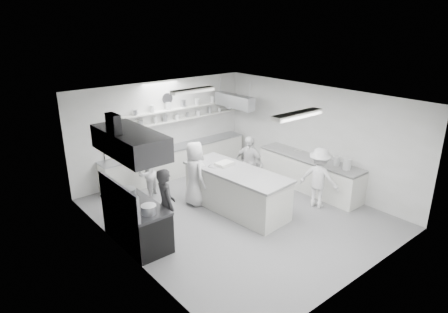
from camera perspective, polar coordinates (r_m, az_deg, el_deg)
floor at (r=10.19m, az=1.81°, el=-8.34°), size 6.00×7.00×0.02m
ceiling at (r=9.17m, az=2.01°, el=8.57°), size 6.00×7.00×0.02m
wall_back at (r=12.29m, az=-9.01°, el=3.96°), size 6.00×0.04×3.00m
wall_front at (r=7.55m, az=19.96°, el=-7.30°), size 6.00×0.04×3.00m
wall_left at (r=8.05m, az=-14.36°, el=-4.99°), size 0.04×7.00×3.00m
wall_right at (r=11.69m, az=12.99°, el=2.88°), size 0.04×7.00×3.00m
stove at (r=8.99m, az=-12.62°, el=-9.60°), size 0.80×1.80×0.90m
exhaust_hood at (r=8.25m, az=-13.59°, el=2.01°), size 0.85×2.00×0.50m
back_counter at (r=12.51m, az=-6.87°, el=-0.66°), size 5.00×0.60×0.92m
shelf_lower at (r=12.48m, az=-6.00°, el=5.52°), size 4.20×0.26×0.04m
shelf_upper at (r=12.40m, az=-6.05°, el=7.09°), size 4.20×0.26×0.04m
pass_through_window at (r=11.71m, az=-14.39°, el=2.53°), size 1.30×0.04×1.00m
wall_clock at (r=12.14m, az=-8.33°, el=8.41°), size 0.32×0.05×0.32m
right_counter at (r=11.65m, az=12.33°, el=-2.50°), size 0.74×3.30×0.94m
pot_rack at (r=12.37m, az=1.51°, el=8.12°), size 0.30×1.60×0.40m
light_fixture_front at (r=7.97m, az=10.69°, el=6.02°), size 1.30×0.25×0.10m
light_fixture_rear at (r=10.57m, az=-4.58°, el=9.61°), size 1.30×0.25×0.10m
prep_island at (r=10.17m, az=1.84°, el=-5.06°), size 1.30×2.92×1.05m
stove_pot at (r=8.97m, az=-13.85°, el=-5.41°), size 0.36×0.36×0.29m
cook_stove at (r=8.72m, az=-8.46°, el=-7.15°), size 0.55×0.71×1.74m
cook_back at (r=10.98m, az=-11.36°, el=-2.37°), size 0.90×0.87×1.46m
cook_island_left at (r=10.37m, az=-4.29°, el=-2.49°), size 0.70×0.94×1.75m
cook_island_right at (r=11.25m, az=3.66°, el=-0.99°), size 0.58×1.02×1.63m
cook_right at (r=10.50m, az=13.75°, el=-3.07°), size 0.90×1.19×1.64m
bowl_island_a at (r=10.22m, az=-1.56°, el=-1.55°), size 0.34×0.34×0.06m
bowl_island_b at (r=10.50m, az=1.06°, el=-0.97°), size 0.20×0.20×0.05m
bowl_right at (r=11.97m, az=10.77°, el=0.74°), size 0.23×0.23×0.05m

